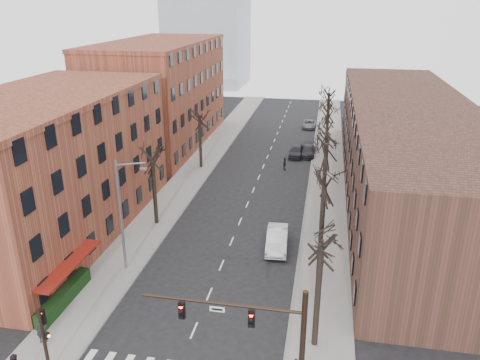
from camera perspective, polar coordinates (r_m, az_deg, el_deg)
The scene contains 24 objects.
sidewalk_left at distance 59.82m, azimuth -4.88°, elevation 1.89°, with size 4.00×90.00×0.15m, color gray.
sidewalk_right at distance 57.82m, azimuth 10.60°, elevation 0.90°, with size 4.00×90.00×0.15m, color gray.
building_left_near at distance 43.77m, azimuth -22.35°, elevation 1.24°, with size 12.00×26.00×12.00m, color brown.
building_left_far at distance 68.74m, azimuth -9.61°, elevation 10.18°, with size 12.00×28.00×14.00m, color brown.
building_right at distance 52.24m, azimuth 19.70°, elevation 3.51°, with size 12.00×50.00×10.00m, color #512E26.
awning_left at distance 36.24m, azimuth -19.56°, elevation -13.19°, with size 1.20×7.00×0.15m, color maroon.
hedge at distance 35.24m, azimuth -20.64°, elevation -13.14°, with size 0.80×6.00×1.00m, color #173312.
tree_right_a at distance 30.57m, azimuth 9.03°, elevation -19.31°, with size 5.20×5.20×10.00m, color black, non-canonical shape.
tree_right_b at distance 37.05m, azimuth 9.51°, elevation -11.33°, with size 5.20×5.20×10.80m, color black, non-canonical shape.
tree_right_c at distance 44.03m, azimuth 9.83°, elevation -5.79°, with size 5.20×5.20×11.60m, color black, non-canonical shape.
tree_right_d at distance 51.31m, azimuth 10.05°, elevation -1.80°, with size 5.20×5.20×10.00m, color black, non-canonical shape.
tree_right_e at distance 58.78m, azimuth 10.22°, elevation 1.19°, with size 5.20×5.20×10.80m, color black, non-canonical shape.
tree_right_f at distance 66.37m, azimuth 10.35°, elevation 3.50°, with size 5.20×5.20×11.60m, color black, non-canonical shape.
tree_left_a at distance 44.83m, azimuth -10.10°, elevation -5.30°, with size 5.20×5.20×9.50m, color black, non-canonical shape.
tree_left_b at distance 58.84m, azimuth -4.76°, elevation 1.48°, with size 5.20×5.20×9.50m, color black, non-canonical shape.
signal_mast_arm at distance 23.99m, azimuth 3.77°, elevation -18.55°, with size 8.14×0.30×7.20m.
signal_pole_left at distance 28.94m, azimuth -22.79°, elevation -16.98°, with size 0.47×0.44×4.40m.
streetlight at distance 35.87m, azimuth -14.14°, elevation -3.73°, with size 2.45×0.22×9.03m.
silver_sedan at distance 39.88m, azimuth 4.53°, elevation -7.21°, with size 1.73×4.96×1.63m, color silver.
parked_car_near at distance 63.24m, azimuth 6.90°, elevation 3.52°, with size 1.78×4.43×1.51m, color black.
parked_car_mid at distance 63.78m, azimuth 8.29°, elevation 3.53°, with size 1.88×4.63×1.34m, color black.
parked_car_far at distance 78.24m, azimuth 8.43°, elevation 6.76°, with size 2.02×4.39×1.22m, color slate.
pedestrian_a at distance 32.05m, azimuth -23.01°, elevation -16.42°, with size 0.65×0.43×1.79m, color black.
pedestrian_crossing at distance 57.92m, azimuth 5.46°, elevation 1.98°, with size 0.95×0.39×1.62m, color black.
Camera 1 is at (7.38, -19.38, 19.69)m, focal length 35.00 mm.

